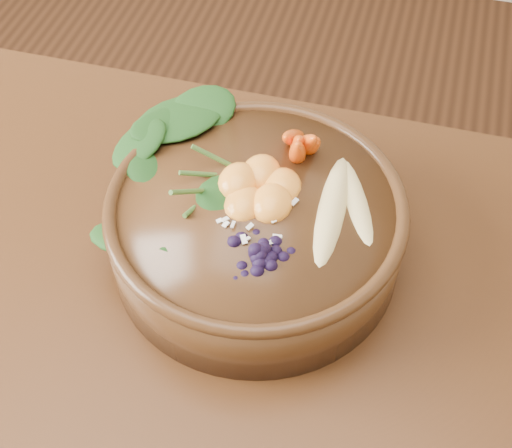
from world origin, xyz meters
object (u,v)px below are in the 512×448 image
object	(u,v)px
kale_heap	(214,141)
blueberry_pile	(255,241)
carrot_cluster	(314,119)
dining_table	(48,385)
stoneware_bowl	(256,230)
mandarin_cluster	(259,179)
banana_halves	(345,195)

from	to	relation	value
kale_heap	blueberry_pile	bearing A→B (deg)	-56.79
carrot_cluster	blueberry_pile	world-z (taller)	carrot_cluster
dining_table	blueberry_pile	size ratio (longest dim) A/B	10.69
stoneware_bowl	kale_heap	size ratio (longest dim) A/B	1.53
kale_heap	mandarin_cluster	bearing A→B (deg)	-30.38
dining_table	stoneware_bowl	bearing A→B (deg)	41.48
banana_halves	blueberry_pile	distance (m)	0.12
dining_table	banana_halves	world-z (taller)	banana_halves
carrot_cluster	stoneware_bowl	bearing A→B (deg)	-123.69
blueberry_pile	carrot_cluster	bearing A→B (deg)	81.86
kale_heap	banana_halves	world-z (taller)	kale_heap
carrot_cluster	blueberry_pile	distance (m)	0.17
banana_halves	mandarin_cluster	xyz separation A→B (m)	(-0.09, -0.00, 0.00)
kale_heap	dining_table	bearing A→B (deg)	-120.62
mandarin_cluster	dining_table	bearing A→B (deg)	-135.19
kale_heap	banana_halves	size ratio (longest dim) A/B	1.14
carrot_cluster	banana_halves	size ratio (longest dim) A/B	0.48
banana_halves	kale_heap	bearing A→B (deg)	156.45
carrot_cluster	banana_halves	bearing A→B (deg)	-66.94
kale_heap	blueberry_pile	size ratio (longest dim) A/B	1.42
stoneware_bowl	mandarin_cluster	bearing A→B (deg)	95.07
carrot_cluster	dining_table	bearing A→B (deg)	-142.63
dining_table	kale_heap	world-z (taller)	kale_heap
blueberry_pile	mandarin_cluster	bearing A→B (deg)	102.14
carrot_cluster	banana_halves	xyz separation A→B (m)	(0.05, -0.07, -0.03)
kale_heap	mandarin_cluster	size ratio (longest dim) A/B	2.07
dining_table	mandarin_cluster	bearing A→B (deg)	44.81
dining_table	carrot_cluster	world-z (taller)	carrot_cluster
dining_table	stoneware_bowl	size ratio (longest dim) A/B	4.94
stoneware_bowl	blueberry_pile	size ratio (longest dim) A/B	2.16
stoneware_bowl	blueberry_pile	xyz separation A→B (m)	(0.02, -0.07, 0.07)
carrot_cluster	mandarin_cluster	bearing A→B (deg)	-129.81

